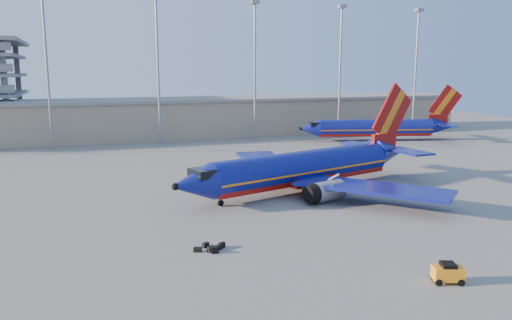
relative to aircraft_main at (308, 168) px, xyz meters
name	(u,v)px	position (x,y,z in m)	size (l,w,h in m)	color
ground	(265,197)	(-6.43, -1.77, -2.78)	(220.00, 220.00, 0.00)	slate
terminal_building	(217,116)	(3.57, 56.23, 1.54)	(122.00, 16.00, 8.50)	#9F846D
light_mast_row	(208,56)	(-1.43, 44.23, 14.78)	(101.60, 1.60, 28.65)	gray
aircraft_main	(308,168)	(0.00, 0.00, 0.00)	(37.34, 35.36, 13.00)	navy
aircraft_second	(379,128)	(33.19, 35.13, -0.07)	(34.13, 16.25, 11.79)	navy
baggage_tug	(448,273)	(-2.80, -28.51, -2.01)	(2.34, 1.86, 1.47)	orange
luggage_pile	(211,248)	(-16.81, -16.75, -2.55)	(2.84, 2.05, 0.55)	black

